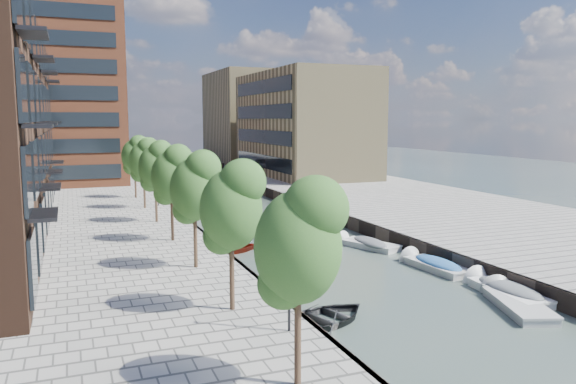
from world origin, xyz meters
TOP-DOWN VIEW (x-y plane):
  - water at (0.00, 40.00)m, footprint 300.00×300.00m
  - quay_right at (16.00, 40.00)m, footprint 20.00×140.00m
  - quay_wall_left at (-6.10, 40.00)m, footprint 0.25×140.00m
  - quay_wall_right at (6.10, 40.00)m, footprint 0.25×140.00m
  - far_closure at (0.00, 100.00)m, footprint 80.00×40.00m
  - tower at (-17.00, 65.00)m, footprint 18.00×18.00m
  - tan_block_near at (16.00, 62.00)m, footprint 12.00×25.00m
  - tan_block_far at (16.00, 88.00)m, footprint 12.00×20.00m
  - bridge at (0.00, 72.00)m, footprint 13.00×6.00m
  - tree_0 at (-8.50, 4.00)m, footprint 2.50×2.50m
  - tree_1 at (-8.50, 11.00)m, footprint 2.50×2.50m
  - tree_2 at (-8.50, 18.00)m, footprint 2.50×2.50m
  - tree_3 at (-8.50, 25.00)m, footprint 2.50×2.50m
  - tree_4 at (-8.50, 32.00)m, footprint 2.50×2.50m
  - tree_5 at (-8.50, 39.00)m, footprint 2.50×2.50m
  - tree_6 at (-8.50, 46.00)m, footprint 2.50×2.50m
  - lamp_0 at (-7.20, 8.00)m, footprint 0.24×0.24m
  - lamp_1 at (-7.20, 24.00)m, footprint 0.24×0.24m
  - lamp_2 at (-7.20, 40.00)m, footprint 0.24×0.24m
  - sloop_1 at (-4.46, 10.65)m, footprint 5.40×4.65m
  - sloop_2 at (-5.14, 24.71)m, footprint 4.70×3.42m
  - sloop_3 at (-5.02, 27.41)m, footprint 4.95×3.80m
  - sloop_4 at (-4.08, 44.95)m, footprint 4.94×4.15m
  - motorboat_0 at (5.09, 16.40)m, footprint 2.03×4.87m
  - motorboat_1 at (5.43, 11.02)m, footprint 2.07×5.10m
  - motorboat_2 at (4.65, 9.54)m, footprint 3.25×5.23m
  - motorboat_3 at (5.08, 33.63)m, footprint 3.77×6.08m
  - motorboat_4 at (4.12, 22.71)m, footprint 3.18×4.78m
  - car at (10.25, 66.40)m, footprint 2.44×4.25m

SIDE VIEW (x-z plane):
  - water at x=0.00m, z-range 0.00..0.00m
  - sloop_1 at x=-4.46m, z-range -0.47..0.47m
  - sloop_2 at x=-5.14m, z-range -0.48..0.48m
  - sloop_3 at x=-5.02m, z-range -0.48..0.48m
  - sloop_4 at x=-4.08m, z-range -0.44..0.44m
  - motorboat_2 at x=4.65m, z-range -0.73..0.92m
  - motorboat_4 at x=4.12m, z-range -0.57..0.94m
  - motorboat_0 at x=5.09m, z-range -0.60..0.98m
  - motorboat_1 at x=5.43m, z-range -0.63..1.03m
  - motorboat_3 at x=5.08m, z-range -0.73..1.19m
  - quay_right at x=16.00m, z-range 0.00..1.00m
  - quay_wall_left at x=-6.10m, z-range 0.00..1.00m
  - quay_wall_right at x=6.10m, z-range 0.00..1.00m
  - far_closure at x=0.00m, z-range 0.00..1.00m
  - bridge at x=0.00m, z-range 0.74..2.04m
  - car at x=10.25m, z-range 1.00..2.36m
  - lamp_0 at x=-7.20m, z-range 1.45..5.57m
  - lamp_1 at x=-7.20m, z-range 1.45..5.57m
  - lamp_2 at x=-7.20m, z-range 1.45..5.57m
  - tree_0 at x=-8.50m, z-range 2.33..8.28m
  - tree_1 at x=-8.50m, z-range 2.33..8.28m
  - tree_2 at x=-8.50m, z-range 2.33..8.28m
  - tree_3 at x=-8.50m, z-range 2.33..8.28m
  - tree_4 at x=-8.50m, z-range 2.33..8.28m
  - tree_5 at x=-8.50m, z-range 2.33..8.28m
  - tree_6 at x=-8.50m, z-range 2.33..8.28m
  - tan_block_near at x=16.00m, z-range 1.00..15.00m
  - tan_block_far at x=16.00m, z-range 1.00..17.00m
  - tower at x=-17.00m, z-range 1.00..31.00m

